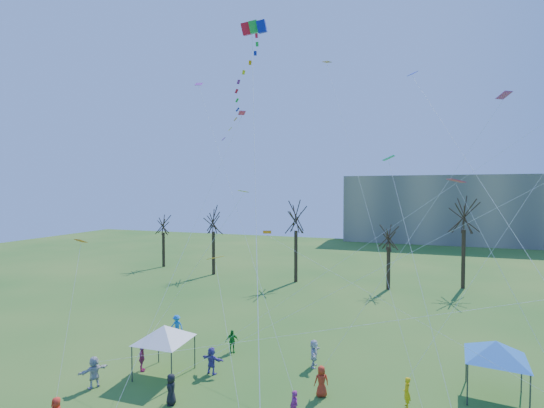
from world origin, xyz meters
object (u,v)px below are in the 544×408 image
(canopy_tent_white, at_px, (164,333))
(canopy_tent_blue, at_px, (496,350))
(distant_building, at_px, (485,210))
(big_box_kite, at_px, (245,89))

(canopy_tent_white, bearing_deg, canopy_tent_blue, 10.93)
(distant_building, xyz_separation_m, big_box_kite, (-26.12, -73.33, 10.17))
(distant_building, bearing_deg, canopy_tent_white, -112.94)
(canopy_tent_white, bearing_deg, big_box_kite, 8.43)
(distant_building, bearing_deg, big_box_kite, -109.61)
(distant_building, distance_m, canopy_tent_white, 80.62)
(big_box_kite, xyz_separation_m, canopy_tent_blue, (13.88, 2.92, -14.89))
(distant_building, distance_m, big_box_kite, 78.51)
(big_box_kite, bearing_deg, canopy_tent_white, -171.57)
(big_box_kite, height_order, canopy_tent_white, big_box_kite)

